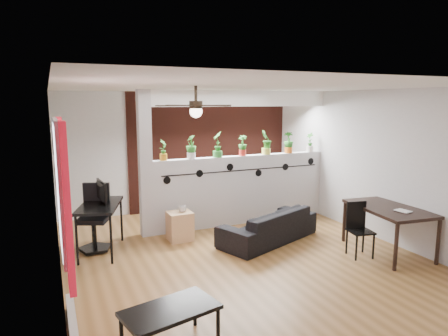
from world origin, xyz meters
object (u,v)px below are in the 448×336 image
Objects in this scene: potted_plant_1 at (191,146)px; cup at (182,209)px; potted_plant_0 at (163,149)px; folding_chair at (358,224)px; dining_table at (389,212)px; potted_plant_6 at (310,141)px; potted_plant_2 at (218,144)px; potted_plant_3 at (243,145)px; potted_plant_5 at (289,142)px; coffee_table at (170,313)px; office_chair at (95,222)px; computer_desk at (100,209)px; sofa at (268,226)px; cube_shelf at (180,226)px; potted_plant_4 at (266,142)px; ceiling_fan at (196,107)px.

potted_plant_1 is 3.28× the size of cup.
potted_plant_0 reaches higher than folding_chair.
potted_plant_6 is at bearing 86.19° from dining_table.
potted_plant_3 is at bearing -0.00° from potted_plant_2.
coffee_table is (-3.53, -3.44, -1.20)m from potted_plant_5.
potted_plant_5 is at bearing 180.00° from potted_plant_6.
office_chair is (-1.26, -0.36, -1.08)m from potted_plant_0.
folding_chair is (3.68, -1.75, -0.22)m from computer_desk.
office_chair is 0.73× the size of dining_table.
potted_plant_0 is at bearing -57.46° from sofa.
dining_table is (2.87, -1.88, 0.41)m from cube_shelf.
potted_plant_3 is at bearing 180.00° from potted_plant_6.
potted_plant_4 is 0.27× the size of sofa.
ceiling_fan reaches higher than cube_shelf.
dining_table is at bearing 118.81° from sofa.
potted_plant_2 is at bearing 180.00° from potted_plant_5.
ceiling_fan is 3.13m from folding_chair.
potted_plant_0 is 0.76× the size of cube_shelf.
potted_plant_0 reaches higher than computer_desk.
computer_desk reaches higher than cup.
potted_plant_6 is 0.40× the size of coffee_table.
ceiling_fan is 0.98× the size of computer_desk.
potted_plant_0 is 1.40m from cube_shelf.
sofa is at bearing -92.53° from potted_plant_3.
office_chair is at bearing 173.83° from cube_shelf.
potted_plant_0 is 0.31× the size of computer_desk.
coffee_table is at bearing 22.48° from sofa.
potted_plant_3 is 1.79m from cup.
folding_chair is (2.30, -1.78, -0.06)m from cup.
computer_desk is 0.84× the size of dining_table.
potted_plant_4 is 2.44m from cube_shelf.
office_chair is at bearing 114.27° from computer_desk.
dining_table is (1.42, -2.36, -0.90)m from potted_plant_3.
potted_plant_3 is 1.05m from potted_plant_5.
folding_chair is (0.91, -2.26, -1.06)m from potted_plant_3.
potted_plant_0 is at bearing 23.33° from computer_desk.
potted_plant_2 reaches higher than folding_chair.
ceiling_fan is 0.66× the size of sofa.
cube_shelf is at bearing -169.02° from potted_plant_5.
potted_plant_4 reaches higher than folding_chair.
potted_plant_3 is 0.32× the size of computer_desk.
sofa is (-0.58, -1.13, -1.34)m from potted_plant_4.
potted_plant_0 is 2.11m from potted_plant_4.
cup is (-2.98, -0.48, -1.01)m from potted_plant_6.
cube_shelf is at bearing 146.77° from dining_table.
cube_shelf is (-2.50, -0.48, -1.33)m from potted_plant_5.
potted_plant_2 is (1.05, 0.00, 0.05)m from potted_plant_0.
potted_plant_0 is at bearing 180.00° from potted_plant_4.
potted_plant_1 is 3.18m from folding_chair.
potted_plant_2 is 2.90m from folding_chair.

